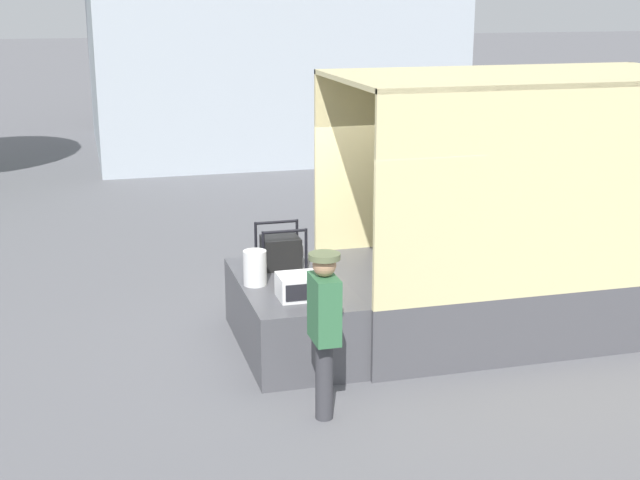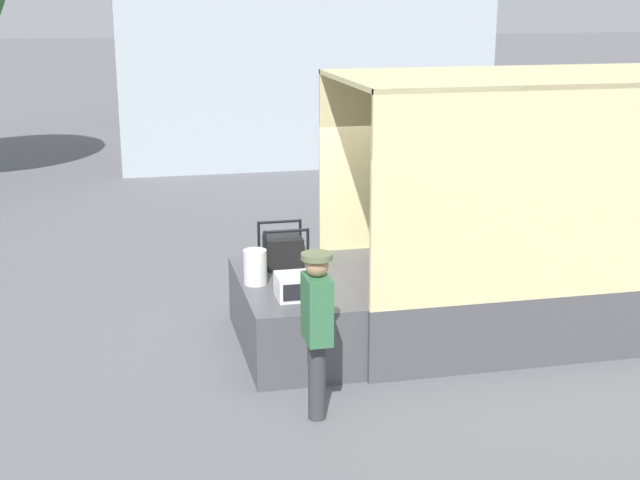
{
  "view_description": "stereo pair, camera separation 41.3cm",
  "coord_description": "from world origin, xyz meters",
  "px_view_note": "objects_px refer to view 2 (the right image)",
  "views": [
    {
      "loc": [
        -2.93,
        -9.83,
        4.17
      ],
      "look_at": [
        -0.32,
        -0.2,
        1.39
      ],
      "focal_mm": 50.0,
      "sensor_mm": 36.0,
      "label": 1
    },
    {
      "loc": [
        -2.53,
        -9.93,
        4.17
      ],
      "look_at": [
        -0.32,
        -0.2,
        1.39
      ],
      "focal_mm": 50.0,
      "sensor_mm": 36.0,
      "label": 2
    }
  ],
  "objects_px": {
    "box_truck": "(638,248)",
    "worker_person": "(317,319)",
    "microwave": "(296,286)",
    "orange_bucket": "(255,267)",
    "portable_generator": "(285,251)"
  },
  "relations": [
    {
      "from": "orange_bucket",
      "to": "box_truck",
      "type": "bearing_deg",
      "value": -0.07
    },
    {
      "from": "box_truck",
      "to": "microwave",
      "type": "distance_m",
      "value": 4.7
    },
    {
      "from": "orange_bucket",
      "to": "portable_generator",
      "type": "bearing_deg",
      "value": 52.12
    },
    {
      "from": "box_truck",
      "to": "worker_person",
      "type": "relative_size",
      "value": 3.9
    },
    {
      "from": "portable_generator",
      "to": "worker_person",
      "type": "height_order",
      "value": "worker_person"
    },
    {
      "from": "box_truck",
      "to": "worker_person",
      "type": "height_order",
      "value": "box_truck"
    },
    {
      "from": "microwave",
      "to": "orange_bucket",
      "type": "relative_size",
      "value": 1.07
    },
    {
      "from": "box_truck",
      "to": "orange_bucket",
      "type": "height_order",
      "value": "box_truck"
    },
    {
      "from": "microwave",
      "to": "portable_generator",
      "type": "xyz_separation_m",
      "value": [
        0.09,
        1.19,
        0.07
      ]
    },
    {
      "from": "portable_generator",
      "to": "orange_bucket",
      "type": "xyz_separation_m",
      "value": [
        -0.46,
        -0.6,
        0.0
      ]
    },
    {
      "from": "portable_generator",
      "to": "orange_bucket",
      "type": "bearing_deg",
      "value": -127.88
    },
    {
      "from": "microwave",
      "to": "worker_person",
      "type": "height_order",
      "value": "worker_person"
    },
    {
      "from": "microwave",
      "to": "orange_bucket",
      "type": "height_order",
      "value": "orange_bucket"
    },
    {
      "from": "microwave",
      "to": "orange_bucket",
      "type": "distance_m",
      "value": 0.71
    },
    {
      "from": "portable_generator",
      "to": "worker_person",
      "type": "bearing_deg",
      "value": -93.32
    }
  ]
}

